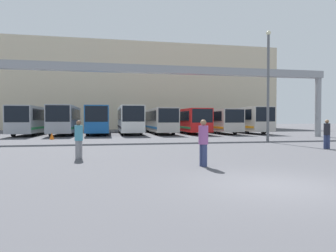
% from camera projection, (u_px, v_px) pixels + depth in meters
% --- Properties ---
extents(ground_plane, '(200.00, 200.00, 0.00)m').
position_uv_depth(ground_plane, '(275.00, 185.00, 8.10)').
color(ground_plane, '#47474C').
extents(building_backdrop, '(55.47, 12.00, 15.68)m').
position_uv_depth(building_backdrop, '(131.00, 88.00, 58.63)').
color(building_backdrop, beige).
rests_on(building_backdrop, ground).
extents(overhead_gantry, '(34.08, 0.80, 6.70)m').
position_uv_depth(overhead_gantry, '(157.00, 76.00, 27.39)').
color(overhead_gantry, gray).
rests_on(overhead_gantry, ground).
extents(bus_slot_0, '(2.48, 11.75, 3.18)m').
position_uv_depth(bus_slot_0, '(32.00, 119.00, 34.49)').
color(bus_slot_0, '#999EA5').
rests_on(bus_slot_0, ground).
extents(bus_slot_1, '(2.52, 10.59, 3.28)m').
position_uv_depth(bus_slot_1, '(65.00, 118.00, 34.65)').
color(bus_slot_1, '#999EA5').
rests_on(bus_slot_1, ground).
extents(bus_slot_2, '(2.49, 10.27, 3.25)m').
position_uv_depth(bus_slot_2, '(98.00, 119.00, 35.23)').
color(bus_slot_2, '#1959A5').
rests_on(bus_slot_2, ground).
extents(bus_slot_3, '(2.51, 12.50, 3.30)m').
position_uv_depth(bus_slot_3, '(129.00, 118.00, 37.05)').
color(bus_slot_3, silver).
rests_on(bus_slot_3, ground).
extents(bus_slot_4, '(2.47, 12.00, 3.06)m').
position_uv_depth(bus_slot_4, '(159.00, 119.00, 37.53)').
color(bus_slot_4, beige).
rests_on(bus_slot_4, ground).
extents(bus_slot_5, '(2.57, 11.72, 3.03)m').
position_uv_depth(bus_slot_5, '(188.00, 120.00, 38.13)').
color(bus_slot_5, red).
rests_on(bus_slot_5, ground).
extents(bus_slot_6, '(2.49, 10.45, 3.00)m').
position_uv_depth(bus_slot_6, '(218.00, 120.00, 38.24)').
color(bus_slot_6, beige).
rests_on(bus_slot_6, ground).
extents(bus_slot_7, '(2.62, 11.32, 3.27)m').
position_uv_depth(bus_slot_7, '(244.00, 119.00, 39.39)').
color(bus_slot_7, beige).
rests_on(bus_slot_7, ground).
extents(pedestrian_near_center, '(0.36, 0.36, 1.74)m').
position_uv_depth(pedestrian_near_center, '(79.00, 138.00, 13.49)').
color(pedestrian_near_center, gray).
rests_on(pedestrian_near_center, ground).
extents(pedestrian_mid_left, '(0.37, 0.37, 1.78)m').
position_uv_depth(pedestrian_mid_left, '(203.00, 142.00, 11.35)').
color(pedestrian_mid_left, navy).
rests_on(pedestrian_mid_left, ground).
extents(pedestrian_near_left, '(0.37, 0.37, 1.77)m').
position_uv_depth(pedestrian_near_left, '(327.00, 133.00, 18.11)').
color(pedestrian_near_left, navy).
rests_on(pedestrian_near_left, ground).
extents(traffic_cone, '(0.42, 0.42, 0.63)m').
position_uv_depth(traffic_cone, '(52.00, 136.00, 26.46)').
color(traffic_cone, orange).
rests_on(traffic_cone, ground).
extents(lamp_post, '(0.36, 0.36, 8.65)m').
position_uv_depth(lamp_post, '(268.00, 82.00, 23.19)').
color(lamp_post, '#595B60').
rests_on(lamp_post, ground).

